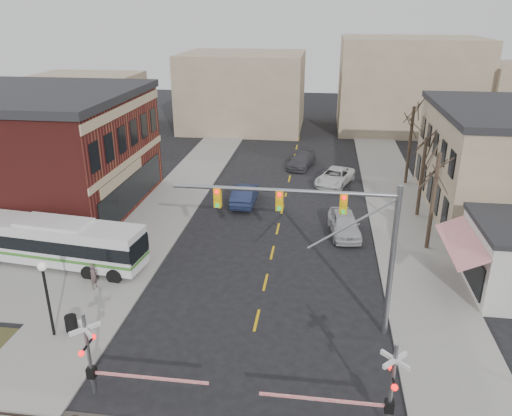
{
  "coord_description": "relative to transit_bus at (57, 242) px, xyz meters",
  "views": [
    {
      "loc": [
        2.99,
        -20.25,
        15.48
      ],
      "look_at": [
        -1.03,
        9.32,
        3.5
      ],
      "focal_mm": 35.0,
      "sensor_mm": 36.0,
      "label": 1
    }
  ],
  "objects": [
    {
      "name": "pedestrian_near",
      "position": [
        3.55,
        -2.59,
        -0.79
      ],
      "size": [
        0.48,
        0.63,
        1.56
      ],
      "primitive_type": "imported",
      "rotation": [
        0.0,
        0.0,
        1.37
      ],
      "color": "#574746",
      "rests_on": "sidewalk_west"
    },
    {
      "name": "sidewalk_west",
      "position": [
        3.92,
        13.61,
        -1.62
      ],
      "size": [
        5.0,
        60.0,
        0.12
      ],
      "primitive_type": "cube",
      "color": "gray",
      "rests_on": "ground"
    },
    {
      "name": "rr_crossing_east",
      "position": [
        19.09,
        -10.97,
        0.28
      ],
      "size": [
        5.6,
        1.36,
        4.0
      ],
      "color": "gray",
      "rests_on": "ground"
    },
    {
      "name": "tree_east_c",
      "position": [
        24.42,
        19.61,
        2.04
      ],
      "size": [
        0.28,
        0.28,
        7.2
      ],
      "color": "#382B21",
      "rests_on": "sidewalk_east"
    },
    {
      "name": "car_a",
      "position": [
        18.32,
        7.26,
        -0.83
      ],
      "size": [
        2.61,
        5.23,
        1.71
      ],
      "primitive_type": "imported",
      "rotation": [
        0.0,
        0.0,
        0.12
      ],
      "color": "#B2B2B7",
      "rests_on": "ground"
    },
    {
      "name": "car_c",
      "position": [
        17.76,
        18.46,
        -0.93
      ],
      "size": [
        4.22,
        5.98,
        1.52
      ],
      "primitive_type": "imported",
      "rotation": [
        0.0,
        0.0,
        -0.35
      ],
      "color": "silver",
      "rests_on": "ground"
    },
    {
      "name": "tree_east_b",
      "position": [
        24.22,
        11.61,
        1.59
      ],
      "size": [
        0.28,
        0.28,
        6.3
      ],
      "color": "#382B21",
      "rests_on": "sidewalk_east"
    },
    {
      "name": "car_d",
      "position": [
        14.39,
        23.66,
        -0.95
      ],
      "size": [
        3.21,
        5.39,
        1.47
      ],
      "primitive_type": "imported",
      "rotation": [
        0.0,
        0.0,
        -0.24
      ],
      "color": "#3E3D42",
      "rests_on": "ground"
    },
    {
      "name": "street_lamp",
      "position": [
        3.44,
        -7.17,
        1.39
      ],
      "size": [
        0.44,
        0.44,
        4.12
      ],
      "color": "black",
      "rests_on": "sidewalk_west"
    },
    {
      "name": "rr_crossing_west",
      "position": [
        7.6,
        -10.68,
        0.28
      ],
      "size": [
        5.6,
        1.36,
        4.0
      ],
      "color": "gray",
      "rests_on": "ground"
    },
    {
      "name": "transit_bus",
      "position": [
        0.0,
        0.0,
        0.0
      ],
      "size": [
        11.72,
        3.81,
        2.96
      ],
      "color": "silver",
      "rests_on": "ground"
    },
    {
      "name": "traffic_signal_mast",
      "position": [
        17.12,
        -4.59,
        4.1
      ],
      "size": [
        10.81,
        0.3,
        8.0
      ],
      "color": "gray",
      "rests_on": "ground"
    },
    {
      "name": "ground",
      "position": [
        13.42,
        -6.39,
        -1.68
      ],
      "size": [
        160.0,
        160.0,
        0.0
      ],
      "primitive_type": "plane",
      "color": "black",
      "rests_on": "ground"
    },
    {
      "name": "tree_east_a",
      "position": [
        23.92,
        5.61,
        1.81
      ],
      "size": [
        0.28,
        0.28,
        6.75
      ],
      "color": "#382B21",
      "rests_on": "sidewalk_east"
    },
    {
      "name": "pedestrian_far",
      "position": [
        3.43,
        1.94,
        -0.69
      ],
      "size": [
        1.02,
        1.07,
        1.75
      ],
      "primitive_type": "imported",
      "rotation": [
        0.0,
        0.0,
        0.98
      ],
      "color": "#2F3653",
      "rests_on": "sidewalk_west"
    },
    {
      "name": "sidewalk_east",
      "position": [
        22.92,
        13.61,
        -1.62
      ],
      "size": [
        5.0,
        60.0,
        0.12
      ],
      "primitive_type": "cube",
      "color": "gray",
      "rests_on": "ground"
    },
    {
      "name": "car_b",
      "position": [
        10.13,
        12.46,
        -0.84
      ],
      "size": [
        1.8,
        5.12,
        1.69
      ],
      "primitive_type": "imported",
      "rotation": [
        0.0,
        0.0,
        3.14
      ],
      "color": "#1B2544",
      "rests_on": "ground"
    },
    {
      "name": "trash_bin",
      "position": [
        4.17,
        -6.71,
        -1.14
      ],
      "size": [
        0.6,
        0.6,
        0.84
      ],
      "primitive_type": "cylinder",
      "color": "black",
      "rests_on": "sidewalk_west"
    }
  ]
}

